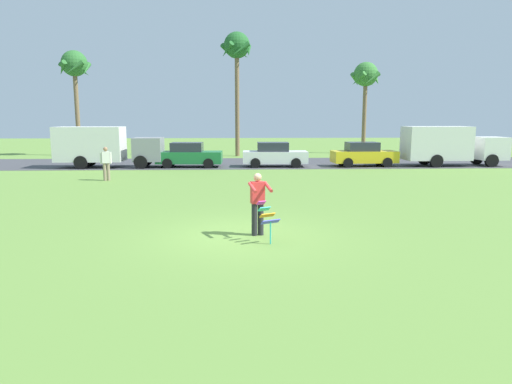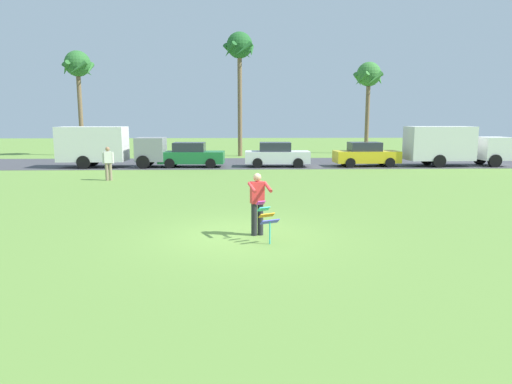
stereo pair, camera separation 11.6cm
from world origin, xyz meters
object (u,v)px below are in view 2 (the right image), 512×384
Objects in this scene: person_kite_flyer at (257,202)px; parked_car_green at (191,155)px; person_walker_near at (108,162)px; palm_tree_right_near at (240,51)px; palm_tree_centre_far at (369,78)px; parked_car_yellow at (366,155)px; parked_truck_white_box at (451,145)px; parked_truck_grey_van at (106,146)px; parked_car_white at (277,155)px; palm_tree_left_near at (78,68)px; kite_held at (267,216)px.

person_kite_flyer reaches higher than parked_car_green.
person_kite_flyer is 13.60m from person_walker_near.
parked_car_green is at bearing 101.56° from person_kite_flyer.
palm_tree_right_near is 1.26× the size of palm_tree_centre_far.
parked_car_yellow is 5.71m from parked_truck_white_box.
person_walker_near is (-6.79, -14.89, -7.55)m from palm_tree_right_near.
parked_truck_grey_van is 11.08m from parked_car_white.
parked_truck_white_box is at bearing -31.50° from palm_tree_right_near.
parked_truck_grey_van is 14.09m from palm_tree_right_near.
person_kite_flyer is 31.23m from palm_tree_left_near.
person_kite_flyer is at bearing 105.54° from kite_held.
palm_tree_centre_far is at bearing 36.85° from parked_car_green.
palm_tree_right_near reaches higher than palm_tree_centre_far.
parked_truck_white_box is at bearing 16.92° from person_walker_near.
parked_car_white is 0.53× the size of palm_tree_centre_far.
parked_truck_grey_van reaches higher than person_walker_near.
parked_car_yellow is at bearing -23.66° from palm_tree_left_near.
parked_car_yellow is at bearing 67.62° from kite_held.
parked_car_green is (5.47, 0.00, -0.64)m from parked_truck_grey_van.
palm_tree_left_near is at bearing 136.93° from parked_car_green.
palm_tree_right_near is at bearing 69.54° from parked_car_green.
parked_car_white is 11.15m from person_walker_near.
person_walker_near is at bearing -114.53° from palm_tree_right_near.
person_walker_near reaches higher than parked_car_white.
palm_tree_right_near is (-2.40, 8.57, 7.71)m from parked_car_white.
palm_tree_left_near reaches higher than person_kite_flyer.
parked_truck_grey_van is 5.51m from parked_car_green.
palm_tree_centre_far is (2.97, 10.85, 5.83)m from parked_car_yellow.
person_kite_flyer is 0.41× the size of parked_car_green.
parked_car_yellow is 16.37m from person_walker_near.
person_kite_flyer is 27.45m from palm_tree_right_near.
palm_tree_left_near is at bearing 156.34° from parked_car_yellow.
parked_truck_white_box is at bearing 54.35° from kite_held.
palm_tree_right_near is (13.34, -0.92, 1.28)m from palm_tree_left_near.
parked_truck_white_box is 17.86m from palm_tree_right_near.
person_kite_flyer reaches higher than parked_car_yellow.
palm_tree_right_near reaches higher than parked_car_yellow.
palm_tree_left_near is (-13.79, 27.31, 6.25)m from person_kite_flyer.
parked_truck_white_box is (5.68, 0.00, 0.64)m from parked_car_yellow.
palm_tree_left_near is 1.08× the size of palm_tree_centre_far.
parked_car_green is 11.96m from palm_tree_right_near.
palm_tree_left_near is (-27.33, 9.49, 5.79)m from parked_truck_white_box.
person_kite_flyer is 0.82m from kite_held.
parked_car_white is 2.46× the size of person_walker_near.
parked_truck_grey_van is at bearing 180.00° from parked_car_yellow.
parked_truck_grey_van is 1.57× the size of parked_car_yellow.
person_kite_flyer is at bearing -63.21° from palm_tree_left_near.
parked_truck_white_box is 3.89× the size of person_walker_near.
palm_tree_right_near is at bearing 105.62° from parked_car_white.
parked_truck_white_box reaches higher than person_kite_flyer.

